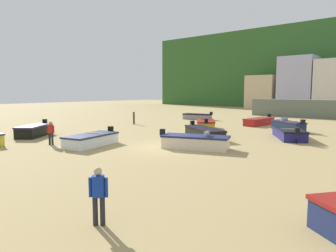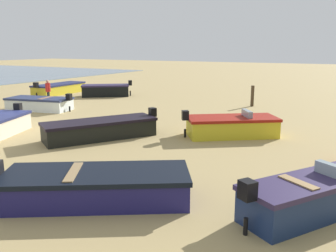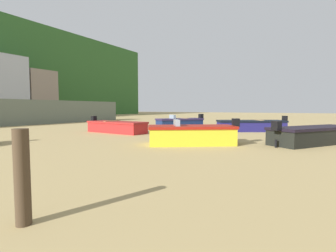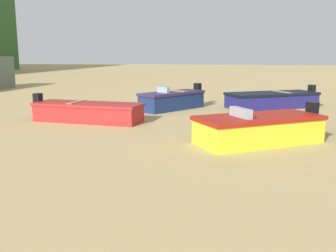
# 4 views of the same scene
# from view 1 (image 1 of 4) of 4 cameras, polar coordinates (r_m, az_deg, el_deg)

# --- Properties ---
(ground_plane) EXTENTS (160.00, 160.00, 0.00)m
(ground_plane) POSITION_cam_1_polar(r_m,az_deg,el_deg) (20.33, 0.35, -3.90)
(ground_plane) COLOR tan
(harbor_pier) EXTENTS (20.27, 2.40, 2.48)m
(harbor_pier) POSITION_cam_1_polar(r_m,az_deg,el_deg) (46.58, 27.25, 2.77)
(harbor_pier) COLOR slate
(harbor_pier) RESTS_ON ground
(townhouse_far_left) EXTENTS (5.88, 5.40, 6.85)m
(townhouse_far_left) POSITION_cam_1_polar(r_m,az_deg,el_deg) (67.59, 17.12, 5.98)
(townhouse_far_left) COLOR #CEB88F
(townhouse_far_left) RESTS_ON ground
(townhouse_left) EXTENTS (6.39, 6.20, 10.24)m
(townhouse_left) POSITION_cam_1_polar(r_m,az_deg,el_deg) (65.54, 22.89, 7.23)
(townhouse_left) COLOR #B1B2D0
(townhouse_left) RESTS_ON ground
(townhouse_centre_left) EXTENTS (5.61, 5.08, 9.32)m
(townhouse_centre_left) POSITION_cam_1_polar(r_m,az_deg,el_deg) (63.36, 28.11, 6.61)
(townhouse_centre_left) COLOR silver
(townhouse_centre_left) RESTS_ON ground
(boat_navy_0) EXTENTS (3.92, 4.86, 1.10)m
(boat_navy_0) POSITION_cam_1_polar(r_m,az_deg,el_deg) (25.75, 21.39, -1.26)
(boat_navy_0) COLOR navy
(boat_navy_0) RESTS_ON ground
(boat_yellow_2) EXTENTS (3.60, 4.13, 1.18)m
(boat_yellow_2) POSITION_cam_1_polar(r_m,az_deg,el_deg) (30.08, 6.94, 0.28)
(boat_yellow_2) COLOR gold
(boat_yellow_2) RESTS_ON ground
(boat_cream_3) EXTENTS (4.54, 2.94, 1.17)m
(boat_cream_3) POSITION_cam_1_polar(r_m,az_deg,el_deg) (19.77, 5.04, -2.93)
(boat_cream_3) COLOR beige
(boat_cream_3) RESTS_ON ground
(boat_black_4) EXTENTS (4.84, 3.84, 1.12)m
(boat_black_4) POSITION_cam_1_polar(r_m,az_deg,el_deg) (24.43, 6.65, -1.22)
(boat_black_4) COLOR black
(boat_black_4) RESTS_ON ground
(boat_navy_5) EXTENTS (3.66, 2.96, 1.19)m
(boat_navy_5) POSITION_cam_1_polar(r_m,az_deg,el_deg) (30.85, 21.30, 0.06)
(boat_navy_5) COLOR navy
(boat_navy_5) RESTS_ON ground
(boat_black_6) EXTENTS (3.43, 3.84, 1.24)m
(boat_black_6) POSITION_cam_1_polar(r_m,az_deg,el_deg) (27.30, -23.45, -0.78)
(boat_black_6) COLOR black
(boat_black_6) RESTS_ON ground
(boat_white_7) EXTENTS (2.54, 4.31, 1.10)m
(boat_white_7) POSITION_cam_1_polar(r_m,az_deg,el_deg) (21.45, -13.93, -2.47)
(boat_white_7) COLOR white
(boat_white_7) RESTS_ON ground
(boat_grey_9) EXTENTS (4.02, 2.01, 1.06)m
(boat_grey_9) POSITION_cam_1_polar(r_m,az_deg,el_deg) (40.19, 5.43, 1.75)
(boat_grey_9) COLOR gray
(boat_grey_9) RESTS_ON ground
(boat_red_10) EXTENTS (1.76, 4.74, 1.08)m
(boat_red_10) POSITION_cam_1_polar(r_m,az_deg,el_deg) (34.81, 16.45, 0.81)
(boat_red_10) COLOR red
(boat_red_10) RESTS_ON ground
(mooring_post_near_water) EXTENTS (0.21, 0.21, 1.37)m
(mooring_post_near_water) POSITION_cam_1_polar(r_m,az_deg,el_deg) (34.43, -6.32, 1.47)
(mooring_post_near_water) COLOR #453525
(mooring_post_near_water) RESTS_ON ground
(beach_walker_foreground) EXTENTS (0.49, 0.47, 1.62)m
(beach_walker_foreground) POSITION_cam_1_polar(r_m,az_deg,el_deg) (22.44, -20.83, -0.88)
(beach_walker_foreground) COLOR black
(beach_walker_foreground) RESTS_ON ground
(beach_walker_distant) EXTENTS (0.48, 0.48, 1.62)m
(beach_walker_distant) POSITION_cam_1_polar(r_m,az_deg,el_deg) (8.74, -12.72, -11.70)
(beach_walker_distant) COLOR #25242A
(beach_walker_distant) RESTS_ON ground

